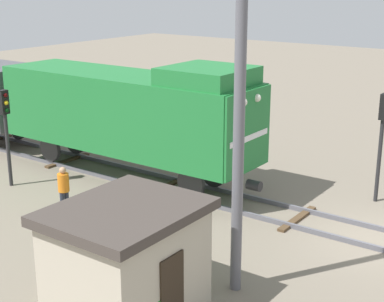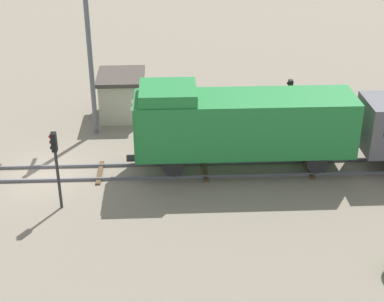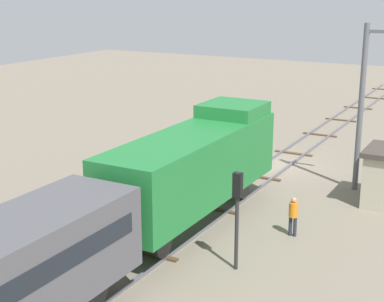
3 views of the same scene
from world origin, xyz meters
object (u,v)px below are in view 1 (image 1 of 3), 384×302
Objects in this scene: catenary_mast at (238,121)px; worker_by_signal at (64,187)px; traffic_signal_near at (382,127)px; relay_hut at (127,261)px; locomotive at (130,110)px; traffic_signal_mid at (6,120)px.

worker_by_signal is at bearing 83.23° from catenary_mast.
traffic_signal_near is 1.12× the size of relay_hut.
catenary_mast is 2.41× the size of relay_hut.
locomotive is 10.04m from relay_hut.
relay_hut is (-4.10, -9.68, -1.22)m from traffic_signal_mid.
locomotive reaches higher than worker_by_signal.
catenary_mast is (-0.86, -7.24, 3.46)m from worker_by_signal.
catenary_mast is (-1.66, -11.12, 1.85)m from traffic_signal_mid.
catenary_mast is 4.18m from relay_hut.
traffic_signal_mid is 10.59m from relay_hut.
traffic_signal_mid reaches higher than worker_by_signal.
worker_by_signal is 8.07m from catenary_mast.
locomotive is at bearing 109.96° from traffic_signal_near.
catenary_mast reaches higher than traffic_signal_mid.
locomotive reaches higher than traffic_signal_mid.
traffic_signal_near is 8.48m from catenary_mast.
catenary_mast reaches higher than worker_by_signal.
traffic_signal_mid is at bearing 175.19° from worker_by_signal.
locomotive is at bearing -42.84° from traffic_signal_mid.
worker_by_signal is (-7.40, 8.08, -1.73)m from traffic_signal_near.
traffic_signal_near is 13.66m from traffic_signal_mid.
traffic_signal_mid is 2.19× the size of worker_by_signal.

